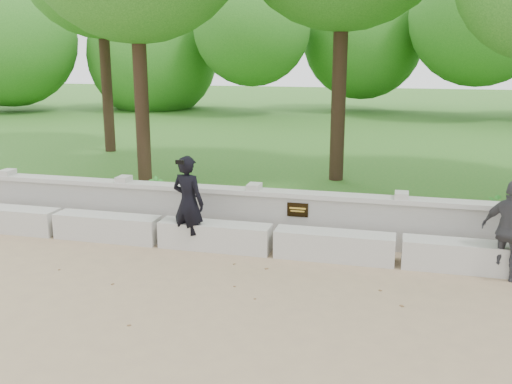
# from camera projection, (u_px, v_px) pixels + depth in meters

# --- Properties ---
(ground) EXTENTS (80.00, 80.00, 0.00)m
(ground) POSITION_uv_depth(u_px,v_px,m) (242.00, 301.00, 7.60)
(ground) COLOR #9B825F
(ground) RESTS_ON ground
(lawn) EXTENTS (40.00, 22.00, 0.25)m
(lawn) POSITION_uv_depth(u_px,v_px,m) (346.00, 141.00, 20.75)
(lawn) COLOR #266C1F
(lawn) RESTS_ON ground
(concrete_bench) EXTENTS (11.90, 0.45, 0.45)m
(concrete_bench) POSITION_uv_depth(u_px,v_px,m) (273.00, 241.00, 9.33)
(concrete_bench) COLOR #B7B4AD
(concrete_bench) RESTS_ON ground
(parapet_wall) EXTENTS (12.50, 0.35, 0.90)m
(parapet_wall) POSITION_uv_depth(u_px,v_px,m) (282.00, 215.00, 9.94)
(parapet_wall) COLOR #ACA9A2
(parapet_wall) RESTS_ON ground
(man_main) EXTENTS (0.66, 0.61, 1.60)m
(man_main) POSITION_uv_depth(u_px,v_px,m) (188.00, 203.00, 9.45)
(man_main) COLOR black
(man_main) RESTS_ON ground
(visitor_right) EXTENTS (0.92, 0.77, 1.47)m
(visitor_right) POSITION_uv_depth(u_px,v_px,m) (511.00, 231.00, 8.16)
(visitor_right) COLOR #3C3C41
(visitor_right) RESTS_ON ground
(shrub_a) EXTENTS (0.36, 0.34, 0.57)m
(shrub_a) POSITION_uv_depth(u_px,v_px,m) (157.00, 190.00, 11.46)
(shrub_a) COLOR green
(shrub_a) RESTS_ON lawn
(shrub_b) EXTENTS (0.36, 0.35, 0.52)m
(shrub_b) POSITION_uv_depth(u_px,v_px,m) (307.00, 204.00, 10.51)
(shrub_b) COLOR green
(shrub_b) RESTS_ON lawn
(shrub_c) EXTENTS (0.70, 0.68, 0.59)m
(shrub_c) POSITION_uv_depth(u_px,v_px,m) (505.00, 215.00, 9.68)
(shrub_c) COLOR green
(shrub_c) RESTS_ON lawn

